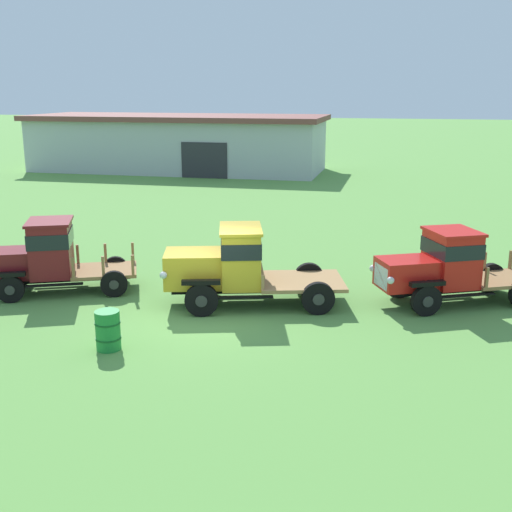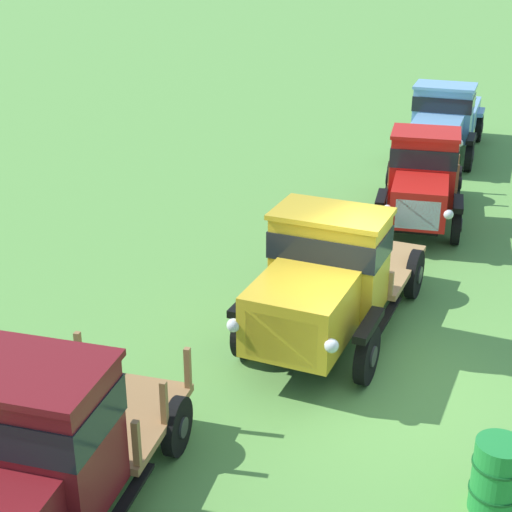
{
  "view_description": "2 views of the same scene",
  "coord_description": "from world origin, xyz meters",
  "px_view_note": "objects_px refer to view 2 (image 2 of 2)",
  "views": [
    {
      "loc": [
        4.86,
        -15.37,
        5.9
      ],
      "look_at": [
        0.67,
        2.86,
        1.0
      ],
      "focal_mm": 45.0,
      "sensor_mm": 36.0,
      "label": 1
    },
    {
      "loc": [
        -9.02,
        -4.98,
        6.4
      ],
      "look_at": [
        0.67,
        2.86,
        1.0
      ],
      "focal_mm": 55.0,
      "sensor_mm": 36.0,
      "label": 2
    }
  ],
  "objects_px": {
    "vintage_truck_second_in_line": "(32,464)",
    "oil_drum_near_fence": "(497,477)",
    "vintage_truck_midrow_center": "(325,278)",
    "vintage_truck_back_of_row": "(444,118)",
    "vintage_truck_far_side": "(422,179)"
  },
  "relations": [
    {
      "from": "vintage_truck_second_in_line",
      "to": "vintage_truck_far_side",
      "type": "bearing_deg",
      "value": 7.54
    },
    {
      "from": "vintage_truck_midrow_center",
      "to": "vintage_truck_second_in_line",
      "type": "bearing_deg",
      "value": -178.06
    },
    {
      "from": "vintage_truck_back_of_row",
      "to": "vintage_truck_midrow_center",
      "type": "bearing_deg",
      "value": -162.35
    },
    {
      "from": "vintage_truck_second_in_line",
      "to": "vintage_truck_back_of_row",
      "type": "height_order",
      "value": "vintage_truck_second_in_line"
    },
    {
      "from": "vintage_truck_second_in_line",
      "to": "oil_drum_near_fence",
      "type": "distance_m",
      "value": 5.21
    },
    {
      "from": "vintage_truck_back_of_row",
      "to": "oil_drum_near_fence",
      "type": "xyz_separation_m",
      "value": [
        -13.4,
        -7.42,
        -0.59
      ]
    },
    {
      "from": "vintage_truck_second_in_line",
      "to": "vintage_truck_midrow_center",
      "type": "distance_m",
      "value": 5.73
    },
    {
      "from": "vintage_truck_second_in_line",
      "to": "oil_drum_near_fence",
      "type": "height_order",
      "value": "vintage_truck_second_in_line"
    },
    {
      "from": "vintage_truck_far_side",
      "to": "vintage_truck_back_of_row",
      "type": "bearing_deg",
      "value": 22.11
    },
    {
      "from": "vintage_truck_back_of_row",
      "to": "vintage_truck_second_in_line",
      "type": "bearing_deg",
      "value": -167.43
    },
    {
      "from": "vintage_truck_second_in_line",
      "to": "vintage_truck_midrow_center",
      "type": "relative_size",
      "value": 0.9
    },
    {
      "from": "oil_drum_near_fence",
      "to": "vintage_truck_midrow_center",
      "type": "bearing_deg",
      "value": 62.03
    },
    {
      "from": "vintage_truck_second_in_line",
      "to": "vintage_truck_back_of_row",
      "type": "relative_size",
      "value": 0.88
    },
    {
      "from": "vintage_truck_second_in_line",
      "to": "vintage_truck_midrow_center",
      "type": "bearing_deg",
      "value": 1.94
    },
    {
      "from": "vintage_truck_second_in_line",
      "to": "oil_drum_near_fence",
      "type": "xyz_separation_m",
      "value": [
        3.71,
        -3.6,
        -0.66
      ]
    }
  ]
}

